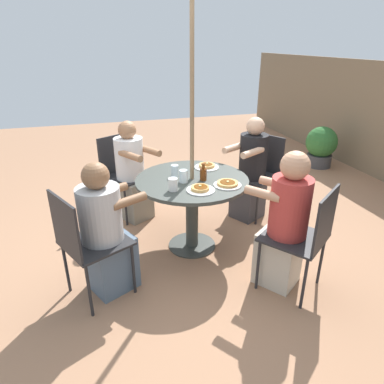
# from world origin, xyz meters

# --- Properties ---
(ground_plane) EXTENTS (12.00, 12.00, 0.00)m
(ground_plane) POSITION_xyz_m (0.00, 0.00, 0.00)
(ground_plane) COLOR #9E7051
(patio_table) EXTENTS (1.05, 1.05, 0.73)m
(patio_table) POSITION_xyz_m (0.00, 0.00, 0.58)
(patio_table) COLOR #383D38
(patio_table) RESTS_ON ground
(umbrella_pole) EXTENTS (0.04, 0.04, 2.48)m
(umbrella_pole) POSITION_xyz_m (0.00, 0.00, 1.24)
(umbrella_pole) COLOR #846B4C
(umbrella_pole) RESTS_ON ground
(patio_chair_north) EXTENTS (0.63, 0.63, 0.91)m
(patio_chair_north) POSITION_xyz_m (0.89, 0.65, 0.53)
(patio_chair_north) COLOR #232326
(patio_chair_north) RESTS_ON ground
(diner_north) EXTENTS (0.53, 0.50, 1.17)m
(diner_north) POSITION_xyz_m (0.75, 0.55, 0.55)
(diner_north) COLOR beige
(diner_north) RESTS_ON ground
(patio_chair_east) EXTENTS (0.61, 0.61, 0.91)m
(patio_chair_east) POSITION_xyz_m (-0.52, 0.97, 0.53)
(patio_chair_east) COLOR #232326
(patio_chair_east) RESTS_ON ground
(diner_east) EXTENTS (0.49, 0.55, 1.16)m
(diner_east) POSITION_xyz_m (-0.44, 0.81, 0.54)
(diner_east) COLOR #3D3D42
(diner_east) RESTS_ON ground
(patio_chair_south) EXTENTS (0.61, 0.61, 0.91)m
(patio_chair_south) POSITION_xyz_m (-0.95, -0.55, 0.53)
(patio_chair_south) COLOR #232326
(patio_chair_south) RESTS_ON ground
(diner_south) EXTENTS (0.57, 0.51, 1.12)m
(diner_south) POSITION_xyz_m (-0.80, -0.46, 0.52)
(diner_south) COLOR gray
(diner_south) RESTS_ON ground
(patio_chair_west) EXTENTS (0.60, 0.60, 0.91)m
(patio_chair_west) POSITION_xyz_m (0.49, -0.98, 0.53)
(patio_chair_west) COLOR #232326
(patio_chair_west) RESTS_ON ground
(diner_west) EXTENTS (0.49, 0.54, 1.11)m
(diner_west) POSITION_xyz_m (0.41, -0.82, 0.51)
(diner_west) COLOR slate
(diner_west) RESTS_ON ground
(pancake_plate_a) EXTENTS (0.24, 0.24, 0.05)m
(pancake_plate_a) POSITION_xyz_m (-0.24, 0.23, 0.74)
(pancake_plate_a) COLOR white
(pancake_plate_a) RESTS_ON patio_table
(pancake_plate_b) EXTENTS (0.24, 0.24, 0.05)m
(pancake_plate_b) POSITION_xyz_m (0.28, -0.01, 0.74)
(pancake_plate_b) COLOR white
(pancake_plate_b) RESTS_ON patio_table
(pancake_plate_c) EXTENTS (0.24, 0.24, 0.04)m
(pancake_plate_c) POSITION_xyz_m (0.25, 0.25, 0.74)
(pancake_plate_c) COLOR white
(pancake_plate_c) RESTS_ON patio_table
(syrup_bottle) EXTENTS (0.09, 0.06, 0.16)m
(syrup_bottle) POSITION_xyz_m (0.06, 0.09, 0.79)
(syrup_bottle) COLOR #602D0F
(syrup_bottle) RESTS_ON patio_table
(coffee_cup) EXTENTS (0.08, 0.08, 0.11)m
(coffee_cup) POSITION_xyz_m (0.22, -0.23, 0.78)
(coffee_cup) COLOR white
(coffee_cup) RESTS_ON patio_table
(drinking_glass_a) EXTENTS (0.07, 0.07, 0.11)m
(drinking_glass_a) POSITION_xyz_m (-0.10, -0.14, 0.78)
(drinking_glass_a) COLOR silver
(drinking_glass_a) RESTS_ON patio_table
(drinking_glass_b) EXTENTS (0.08, 0.08, 0.11)m
(drinking_glass_b) POSITION_xyz_m (0.06, -0.10, 0.78)
(drinking_glass_b) COLOR silver
(drinking_glass_b) RESTS_ON patio_table
(potted_shrub) EXTENTS (0.49, 0.49, 0.65)m
(potted_shrub) POSITION_xyz_m (-1.70, 2.66, 0.34)
(potted_shrub) COLOR #3D3D3F
(potted_shrub) RESTS_ON ground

